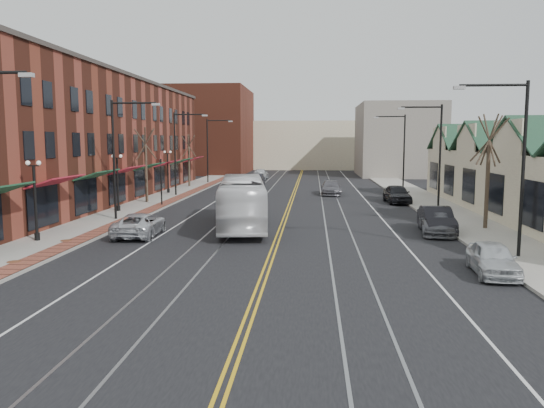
% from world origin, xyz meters
% --- Properties ---
extents(ground, '(160.00, 160.00, 0.00)m').
position_xyz_m(ground, '(0.00, 0.00, 0.00)').
color(ground, black).
rests_on(ground, ground).
extents(sidewalk_left, '(4.00, 120.00, 0.15)m').
position_xyz_m(sidewalk_left, '(-12.00, 20.00, 0.07)').
color(sidewalk_left, gray).
rests_on(sidewalk_left, ground).
extents(sidewalk_right, '(4.00, 120.00, 0.15)m').
position_xyz_m(sidewalk_right, '(12.00, 20.00, 0.07)').
color(sidewalk_right, gray).
rests_on(sidewalk_right, ground).
extents(building_left, '(10.00, 50.00, 11.00)m').
position_xyz_m(building_left, '(-19.00, 27.00, 5.50)').
color(building_left, maroon).
rests_on(building_left, ground).
extents(building_right, '(8.00, 36.00, 4.60)m').
position_xyz_m(building_right, '(18.00, 20.00, 2.30)').
color(building_right, beige).
rests_on(building_right, ground).
extents(backdrop_left, '(14.00, 18.00, 14.00)m').
position_xyz_m(backdrop_left, '(-16.00, 70.00, 7.00)').
color(backdrop_left, maroon).
rests_on(backdrop_left, ground).
extents(backdrop_mid, '(22.00, 14.00, 9.00)m').
position_xyz_m(backdrop_mid, '(0.00, 85.00, 4.50)').
color(backdrop_mid, beige).
rests_on(backdrop_mid, ground).
extents(backdrop_right, '(12.00, 16.00, 11.00)m').
position_xyz_m(backdrop_right, '(15.00, 65.00, 5.50)').
color(backdrop_right, slate).
rests_on(backdrop_right, ground).
extents(streetlight_l_1, '(3.33, 0.25, 8.00)m').
position_xyz_m(streetlight_l_1, '(-11.05, 16.00, 5.03)').
color(streetlight_l_1, black).
rests_on(streetlight_l_1, sidewalk_left).
extents(streetlight_l_2, '(3.33, 0.25, 8.00)m').
position_xyz_m(streetlight_l_2, '(-11.05, 32.00, 5.03)').
color(streetlight_l_2, black).
rests_on(streetlight_l_2, sidewalk_left).
extents(streetlight_l_3, '(3.33, 0.25, 8.00)m').
position_xyz_m(streetlight_l_3, '(-11.05, 48.00, 5.03)').
color(streetlight_l_3, black).
rests_on(streetlight_l_3, sidewalk_left).
extents(streetlight_r_0, '(3.33, 0.25, 8.00)m').
position_xyz_m(streetlight_r_0, '(11.05, 6.00, 5.03)').
color(streetlight_r_0, black).
rests_on(streetlight_r_0, sidewalk_right).
extents(streetlight_r_1, '(3.33, 0.25, 8.00)m').
position_xyz_m(streetlight_r_1, '(11.05, 22.00, 5.03)').
color(streetlight_r_1, black).
rests_on(streetlight_r_1, sidewalk_right).
extents(streetlight_r_2, '(3.33, 0.25, 8.00)m').
position_xyz_m(streetlight_r_2, '(11.05, 38.00, 5.03)').
color(streetlight_r_2, black).
rests_on(streetlight_r_2, sidewalk_right).
extents(lamppost_l_1, '(0.84, 0.28, 4.27)m').
position_xyz_m(lamppost_l_1, '(-12.80, 8.00, 2.20)').
color(lamppost_l_1, black).
rests_on(lamppost_l_1, sidewalk_left).
extents(lamppost_l_2, '(0.84, 0.28, 4.27)m').
position_xyz_m(lamppost_l_2, '(-12.80, 20.00, 2.20)').
color(lamppost_l_2, black).
rests_on(lamppost_l_2, sidewalk_left).
extents(lamppost_l_3, '(0.84, 0.28, 4.27)m').
position_xyz_m(lamppost_l_3, '(-12.80, 34.00, 2.20)').
color(lamppost_l_3, black).
rests_on(lamppost_l_3, sidewalk_left).
extents(tree_left_near, '(1.78, 1.37, 6.48)m').
position_xyz_m(tree_left_near, '(-12.50, 26.00, 3.51)').
color(tree_left_near, '#382B21').
rests_on(tree_left_near, sidewalk_left).
extents(tree_left_far, '(1.66, 1.28, 6.02)m').
position_xyz_m(tree_left_far, '(-12.50, 42.00, 3.28)').
color(tree_left_far, '#382B21').
rests_on(tree_left_far, sidewalk_left).
extents(tree_right_mid, '(1.90, 1.46, 6.93)m').
position_xyz_m(tree_right_mid, '(12.50, 14.00, 3.75)').
color(tree_right_mid, '#382B21').
rests_on(tree_right_mid, sidewalk_right).
extents(manhole_mid, '(0.60, 0.60, 0.02)m').
position_xyz_m(manhole_mid, '(-11.20, 3.00, 0.16)').
color(manhole_mid, '#592D19').
rests_on(manhole_mid, sidewalk_left).
extents(manhole_far, '(0.60, 0.60, 0.02)m').
position_xyz_m(manhole_far, '(-11.20, 8.00, 0.16)').
color(manhole_far, '#592D19').
rests_on(manhole_far, sidewalk_left).
extents(traffic_signal, '(0.18, 0.15, 3.80)m').
position_xyz_m(traffic_signal, '(-10.60, 24.00, 2.35)').
color(traffic_signal, black).
rests_on(traffic_signal, sidewalk_left).
extents(transit_bus, '(4.18, 11.82, 3.22)m').
position_xyz_m(transit_bus, '(-2.48, 13.88, 1.61)').
color(transit_bus, silver).
rests_on(transit_bus, ground).
extents(parked_suv, '(2.50, 5.01, 1.36)m').
position_xyz_m(parked_suv, '(-7.95, 10.37, 0.68)').
color(parked_suv, silver).
rests_on(parked_suv, ground).
extents(parked_car_a, '(1.94, 4.13, 1.37)m').
position_xyz_m(parked_car_a, '(9.30, 2.88, 0.68)').
color(parked_car_a, silver).
rests_on(parked_car_a, ground).
extents(parked_car_b, '(1.86, 4.79, 1.55)m').
position_xyz_m(parked_car_b, '(9.30, 12.85, 0.78)').
color(parked_car_b, black).
rests_on(parked_car_b, ground).
extents(parked_car_c, '(2.53, 4.92, 1.37)m').
position_xyz_m(parked_car_c, '(9.25, 12.47, 0.68)').
color(parked_car_c, slate).
rests_on(parked_car_c, ground).
extents(parked_car_d, '(2.14, 4.85, 1.62)m').
position_xyz_m(parked_car_d, '(9.30, 27.83, 0.81)').
color(parked_car_d, black).
rests_on(parked_car_d, ground).
extents(distant_car_left, '(1.76, 5.01, 1.65)m').
position_xyz_m(distant_car_left, '(-4.65, 41.77, 0.83)').
color(distant_car_left, black).
rests_on(distant_car_left, ground).
extents(distant_car_right, '(2.05, 4.93, 1.42)m').
position_xyz_m(distant_car_right, '(3.77, 34.58, 0.71)').
color(distant_car_right, '#5A595F').
rests_on(distant_car_right, ground).
extents(distant_car_far, '(2.02, 4.70, 1.58)m').
position_xyz_m(distant_car_far, '(-5.39, 55.07, 0.79)').
color(distant_car_far, silver).
rests_on(distant_car_far, ground).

